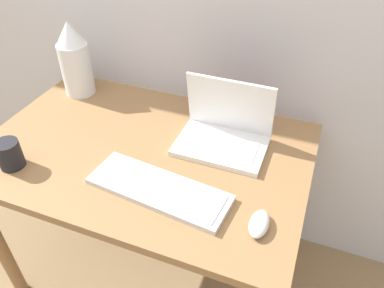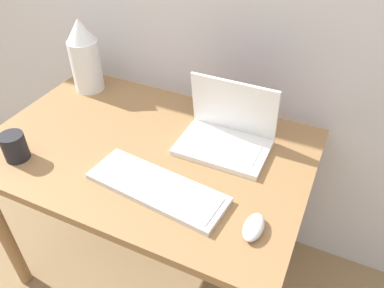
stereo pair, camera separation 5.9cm
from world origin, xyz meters
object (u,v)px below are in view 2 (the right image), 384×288
Objects in this scene: keyboard at (157,188)px; vase at (84,56)px; mug at (15,147)px; mouse at (254,227)px; laptop at (227,133)px.

vase reaches higher than keyboard.
mug is at bearing -82.68° from vase.
mouse is (0.31, -0.02, 0.01)m from keyboard.
keyboard is 0.50m from mug.
mug is at bearing -177.21° from mouse.
keyboard is at bearing -110.50° from laptop.
mouse is at bearing -26.66° from vase.
mug is (-0.80, -0.04, 0.03)m from mouse.
mug reaches higher than keyboard.
laptop is 3.23× the size of mug.
keyboard is (-0.11, -0.29, -0.04)m from laptop.
mug is (0.06, -0.47, -0.10)m from vase.
vase reaches higher than mug.
vase reaches higher than laptop.
laptop is at bearing 122.07° from mouse.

